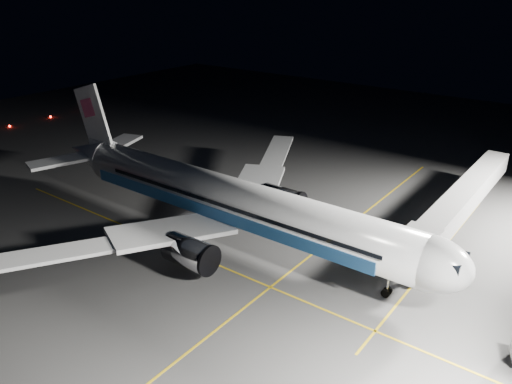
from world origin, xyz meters
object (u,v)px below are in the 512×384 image
at_px(airliner, 226,199).
at_px(safety_cone_b, 252,195).
at_px(jet_bridge, 460,202).
at_px(safety_cone_a, 253,206).
at_px(safety_cone_c, 251,187).
at_px(baggage_tug, 212,192).

distance_m(airliner, safety_cone_b, 13.78).
bearing_deg(jet_bridge, safety_cone_a, -159.47).
bearing_deg(airliner, safety_cone_c, 116.32).
bearing_deg(safety_cone_b, safety_cone_a, -51.00).
relative_size(jet_bridge, safety_cone_a, 50.80).
height_order(safety_cone_b, safety_cone_c, safety_cone_c).
distance_m(airliner, safety_cone_a, 10.08).
distance_m(safety_cone_b, safety_cone_c, 2.83).
distance_m(jet_bridge, baggage_tug, 34.34).
height_order(airliner, baggage_tug, airliner).
xyz_separation_m(airliner, safety_cone_a, (-2.38, 8.53, -4.82)).
bearing_deg(airliner, baggage_tug, 140.04).
bearing_deg(safety_cone_c, safety_cone_b, -49.19).
bearing_deg(airliner, jet_bridge, 38.04).
relative_size(airliner, safety_cone_b, 99.36).
xyz_separation_m(baggage_tug, safety_cone_c, (2.62, 6.01, -0.51)).
bearing_deg(safety_cone_a, safety_cone_b, 129.00).
bearing_deg(safety_cone_b, airliner, -66.84).
xyz_separation_m(airliner, jet_bridge, (23.08, 18.06, -0.58)).
bearing_deg(jet_bridge, safety_cone_b, -167.58).
distance_m(airliner, safety_cone_c, 16.35).
xyz_separation_m(baggage_tug, safety_cone_a, (7.17, 0.53, -0.52)).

